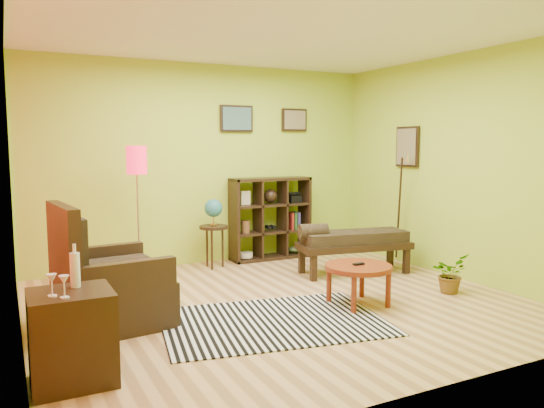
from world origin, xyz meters
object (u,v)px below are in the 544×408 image
globe_table (213,216)px  bench (351,241)px  side_cabinet (72,337)px  cube_shelf (271,218)px  potted_plant (449,278)px  floor_lamp (137,172)px  armchair (106,288)px  coffee_table (358,270)px

globe_table → bench: globe_table is taller
side_cabinet → bench: side_cabinet is taller
globe_table → cube_shelf: (0.97, 0.18, -0.12)m
potted_plant → side_cabinet: bearing=-173.0°
side_cabinet → floor_lamp: 2.92m
globe_table → potted_plant: 3.12m
armchair → cube_shelf: 3.30m
cube_shelf → potted_plant: cube_shelf is taller
armchair → globe_table: (1.72, 1.72, 0.37)m
armchair → potted_plant: (3.68, -0.65, -0.18)m
cube_shelf → bench: (0.51, -1.30, -0.16)m
floor_lamp → potted_plant: 3.85m
armchair → side_cabinet: bearing=-110.3°
globe_table → potted_plant: bearing=-50.4°
bench → floor_lamp: bearing=162.9°
side_cabinet → potted_plant: 4.14m
coffee_table → potted_plant: size_ratio=1.58×
armchair → potted_plant: 3.74m
side_cabinet → bench: size_ratio=0.64×
side_cabinet → cube_shelf: size_ratio=0.81×
floor_lamp → globe_table: (1.09, 0.34, -0.63)m
side_cabinet → cube_shelf: cube_shelf is taller
cube_shelf → potted_plant: (0.99, -2.54, -0.43)m
floor_lamp → coffee_table: bearing=-46.6°
floor_lamp → bench: 2.84m
coffee_table → side_cabinet: 2.95m
side_cabinet → bench: bearing=25.7°
armchair → potted_plant: size_ratio=2.61×
coffee_table → globe_table: (-0.75, 2.28, 0.35)m
globe_table → potted_plant: globe_table is taller
globe_table → cube_shelf: size_ratio=0.79×
side_cabinet → bench: 4.02m
coffee_table → floor_lamp: floor_lamp is taller
coffee_table → globe_table: globe_table is taller
floor_lamp → cube_shelf: 2.25m
side_cabinet → potted_plant: (4.10, 0.50, -0.16)m
side_cabinet → globe_table: (2.14, 2.87, 0.38)m
coffee_table → bench: (0.73, 1.16, 0.07)m
floor_lamp → cube_shelf: size_ratio=1.39×
side_cabinet → floor_lamp: bearing=67.4°
floor_lamp → bench: floor_lamp is taller
cube_shelf → bench: size_ratio=0.78×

